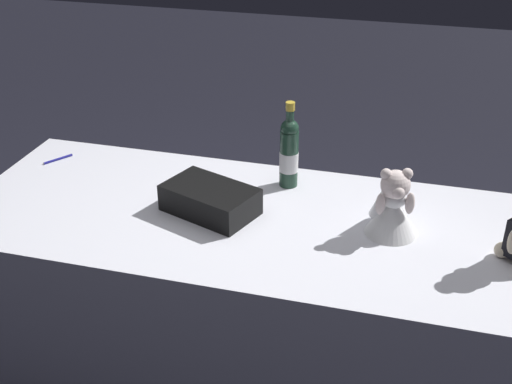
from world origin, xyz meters
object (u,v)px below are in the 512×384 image
Objects in this scene: teddy_bear_bride at (392,204)px; champagne_bottle at (289,152)px; gift_case_black at (211,199)px; signing_pen at (57,159)px.

teddy_bear_bride is 0.45m from champagne_bottle.
champagne_bottle reaches higher than teddy_bear_bride.
teddy_bear_bride reaches higher than gift_case_black.
teddy_bear_bride is 1.34m from signing_pen.
gift_case_black is (-0.72, 0.22, 0.04)m from signing_pen.
signing_pen is 0.32× the size of gift_case_black.
signing_pen is (0.93, 0.04, -0.13)m from champagne_bottle.
champagne_bottle is 2.90× the size of signing_pen.
champagne_bottle is at bearing -177.60° from signing_pen.
teddy_bear_bride is 0.61m from gift_case_black.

